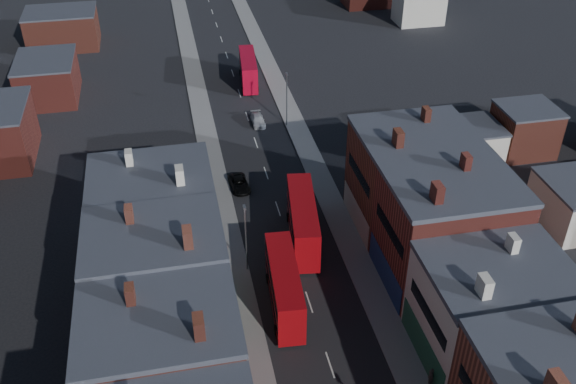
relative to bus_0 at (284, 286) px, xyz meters
name	(u,v)px	position (x,y,z in m)	size (l,w,h in m)	color
pavement_west	(214,170)	(-4.04, 25.98, -2.53)	(3.00, 200.00, 0.12)	gray
pavement_east	(312,159)	(8.96, 25.98, -2.53)	(3.00, 200.00, 0.12)	gray
lamp_post_2	(246,234)	(-2.74, 5.98, 2.11)	(0.25, 0.70, 8.12)	slate
lamp_post_3	(287,96)	(7.66, 35.98, 2.11)	(0.25, 0.70, 8.12)	slate
bus_0	(284,286)	(0.00, 0.00, 0.00)	(3.42, 11.28, 4.80)	#A9090F
bus_1	(303,221)	(3.96, 9.50, 0.15)	(4.28, 12.03, 5.08)	#AD0910
bus_2	(248,69)	(4.50, 51.46, -0.14)	(3.37, 10.70, 4.54)	#AF071F
car_2	(239,184)	(-1.34, 21.28, -1.95)	(2.13, 4.62, 1.28)	black
car_3	(258,120)	(3.66, 37.34, -1.97)	(1.75, 4.31, 1.25)	silver
ped_3	(431,377)	(10.16, -11.90, -1.50)	(1.13, 0.52, 1.94)	#4F4944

